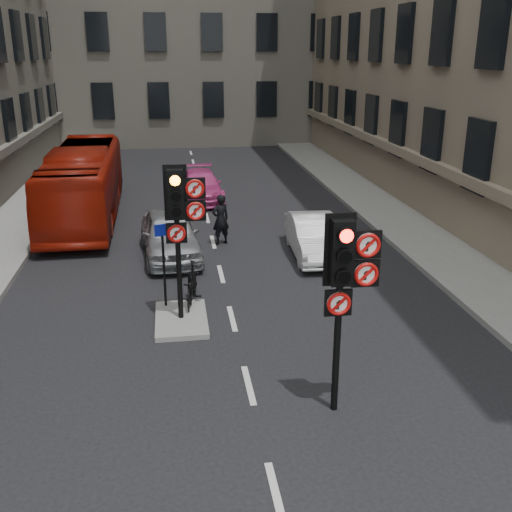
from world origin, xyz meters
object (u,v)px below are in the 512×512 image
object	(u,v)px
signal_near	(346,273)
car_white	(314,237)
motorcycle	(192,285)
car_silver	(170,234)
info_sign	(163,254)
bus_red	(84,183)
signal_far	(180,210)
car_pink	(200,186)
motorcyclist	(221,219)

from	to	relation	value
signal_near	car_white	distance (m)	8.55
car_white	motorcycle	bearing A→B (deg)	-137.89
car_silver	info_sign	bearing A→B (deg)	-97.48
car_silver	bus_red	bearing A→B (deg)	117.29
car_silver	motorcycle	distance (m)	3.82
signal_far	bus_red	bearing A→B (deg)	109.35
car_silver	signal_far	bearing A→B (deg)	-91.94
info_sign	signal_near	bearing A→B (deg)	-72.23
car_pink	info_sign	distance (m)	11.36
car_pink	motorcyclist	bearing A→B (deg)	-89.81
car_silver	motorcyclist	xyz separation A→B (m)	(1.65, 1.00, 0.12)
car_silver	car_white	distance (m)	4.41
signal_near	car_pink	bearing A→B (deg)	95.55
car_white	bus_red	bearing A→B (deg)	146.57
motorcyclist	motorcycle	bearing A→B (deg)	52.87
bus_red	motorcycle	xyz separation A→B (m)	(3.61, -8.63, -0.82)
car_silver	car_white	bearing A→B (deg)	-13.20
car_pink	bus_red	size ratio (longest dim) A/B	0.43
car_silver	motorcyclist	size ratio (longest dim) A/B	2.49
car_silver	bus_red	size ratio (longest dim) A/B	0.43
signal_far	car_silver	bearing A→B (deg)	93.39
signal_near	info_sign	size ratio (longest dim) A/B	1.72
info_sign	bus_red	bearing A→B (deg)	93.46
car_silver	info_sign	world-z (taller)	info_sign
signal_near	motorcycle	distance (m)	5.91
car_white	info_sign	distance (m)	5.75
motorcyclist	car_pink	bearing A→B (deg)	-110.78
car_white	bus_red	world-z (taller)	bus_red
car_white	signal_near	bearing A→B (deg)	-97.62
signal_far	car_silver	size ratio (longest dim) A/B	0.86
car_pink	signal_far	bearing A→B (deg)	-97.72
car_silver	signal_near	bearing A→B (deg)	-77.17
car_silver	info_sign	size ratio (longest dim) A/B	1.99
car_pink	motorcyclist	xyz separation A→B (m)	(0.31, -6.18, 0.23)
car_silver	car_white	world-z (taller)	car_silver
bus_red	info_sign	world-z (taller)	bus_red
bus_red	info_sign	bearing A→B (deg)	-72.82
car_pink	motorcyclist	world-z (taller)	motorcyclist
bus_red	info_sign	distance (m)	9.38
signal_far	car_pink	bearing A→B (deg)	85.00
signal_near	car_white	world-z (taller)	signal_near
car_white	car_pink	world-z (taller)	car_white
signal_far	car_white	bearing A→B (deg)	45.70
signal_far	motorcycle	world-z (taller)	signal_far
motorcyclist	info_sign	size ratio (longest dim) A/B	0.80
bus_red	motorcyclist	distance (m)	6.13
signal_near	bus_red	size ratio (longest dim) A/B	0.37
motorcyclist	bus_red	bearing A→B (deg)	-62.73
car_white	motorcyclist	distance (m)	3.17
motorcyclist	signal_far	bearing A→B (deg)	53.07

